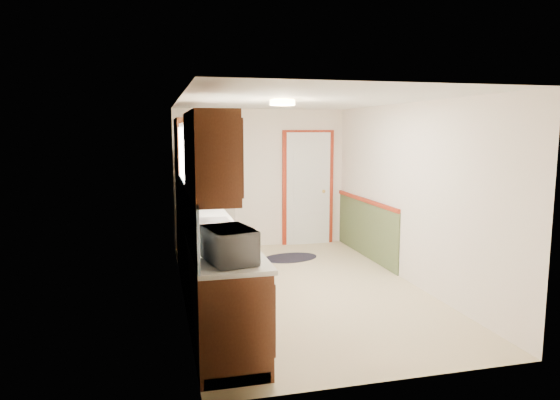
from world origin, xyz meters
TOP-DOWN VIEW (x-y plane):
  - room_shell at (0.00, 0.00)m, footprint 3.20×5.20m
  - kitchen_run at (-1.24, -0.29)m, footprint 0.63×4.00m
  - back_wall_trim at (0.99, 2.21)m, footprint 1.12×2.30m
  - ceiling_fixture at (-0.30, -0.20)m, footprint 0.30×0.30m
  - microwave at (-1.20, -1.95)m, footprint 0.40×0.58m
  - refrigerator at (-0.96, 2.05)m, footprint 0.75×0.75m
  - rug at (0.27, 1.52)m, footprint 1.00×0.75m
  - cooktop at (-1.19, 1.40)m, footprint 0.54×0.65m

SIDE VIEW (x-z plane):
  - rug at x=0.27m, z-range 0.00..0.01m
  - kitchen_run at x=-1.24m, z-range -0.29..1.91m
  - refrigerator at x=-0.96m, z-range 0.00..1.77m
  - back_wall_trim at x=0.99m, z-range -0.15..1.93m
  - cooktop at x=-1.19m, z-range 0.94..0.96m
  - microwave at x=-1.20m, z-range 0.94..1.30m
  - room_shell at x=0.00m, z-range -0.06..2.46m
  - ceiling_fixture at x=-0.30m, z-range 2.33..2.39m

